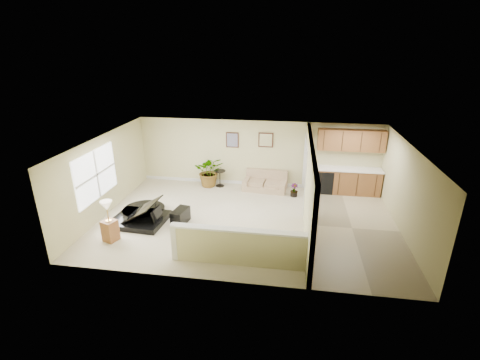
# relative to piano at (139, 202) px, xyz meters

# --- Properties ---
(floor) EXTENTS (9.00, 9.00, 0.00)m
(floor) POSITION_rel_piano_xyz_m (3.26, 0.43, -0.62)
(floor) COLOR #C4B598
(floor) RESTS_ON ground
(back_wall) EXTENTS (9.00, 0.04, 2.50)m
(back_wall) POSITION_rel_piano_xyz_m (3.26, 3.43, 0.63)
(back_wall) COLOR #C3BC85
(back_wall) RESTS_ON floor
(front_wall) EXTENTS (9.00, 0.04, 2.50)m
(front_wall) POSITION_rel_piano_xyz_m (3.26, -2.57, 0.63)
(front_wall) COLOR #C3BC85
(front_wall) RESTS_ON floor
(left_wall) EXTENTS (0.04, 6.00, 2.50)m
(left_wall) POSITION_rel_piano_xyz_m (-1.24, 0.43, 0.63)
(left_wall) COLOR #C3BC85
(left_wall) RESTS_ON floor
(right_wall) EXTENTS (0.04, 6.00, 2.50)m
(right_wall) POSITION_rel_piano_xyz_m (7.76, 0.43, 0.63)
(right_wall) COLOR #C3BC85
(right_wall) RESTS_ON floor
(ceiling) EXTENTS (9.00, 6.00, 0.04)m
(ceiling) POSITION_rel_piano_xyz_m (3.26, 0.43, 1.88)
(ceiling) COLOR white
(ceiling) RESTS_ON back_wall
(kitchen_vinyl) EXTENTS (2.70, 6.00, 0.01)m
(kitchen_vinyl) POSITION_rel_piano_xyz_m (6.41, 0.43, -0.61)
(kitchen_vinyl) COLOR tan
(kitchen_vinyl) RESTS_ON floor
(interior_partition) EXTENTS (0.18, 5.99, 2.50)m
(interior_partition) POSITION_rel_piano_xyz_m (5.06, 0.69, 0.60)
(interior_partition) COLOR #C3BC85
(interior_partition) RESTS_ON floor
(pony_half_wall) EXTENTS (3.42, 0.22, 1.00)m
(pony_half_wall) POSITION_rel_piano_xyz_m (3.33, -1.87, -0.10)
(pony_half_wall) COLOR #C3BC85
(pony_half_wall) RESTS_ON floor
(left_window) EXTENTS (0.05, 2.15, 1.45)m
(left_window) POSITION_rel_piano_xyz_m (-1.23, -0.07, 0.83)
(left_window) COLOR white
(left_window) RESTS_ON left_wall
(wall_art_left) EXTENTS (0.48, 0.04, 0.58)m
(wall_art_left) POSITION_rel_piano_xyz_m (2.31, 3.41, 1.13)
(wall_art_left) COLOR #3D2016
(wall_art_left) RESTS_ON back_wall
(wall_mirror) EXTENTS (0.55, 0.04, 0.55)m
(wall_mirror) POSITION_rel_piano_xyz_m (3.56, 3.41, 1.18)
(wall_mirror) COLOR #3D2016
(wall_mirror) RESTS_ON back_wall
(kitchen_cabinets) EXTENTS (2.36, 0.65, 2.33)m
(kitchen_cabinets) POSITION_rel_piano_xyz_m (6.45, 3.17, 0.25)
(kitchen_cabinets) COLOR brown
(kitchen_cabinets) RESTS_ON floor
(piano) EXTENTS (1.91, 1.98, 1.48)m
(piano) POSITION_rel_piano_xyz_m (0.00, 0.00, 0.00)
(piano) COLOR black
(piano) RESTS_ON floor
(piano_bench) EXTENTS (0.46, 0.73, 0.46)m
(piano_bench) POSITION_rel_piano_xyz_m (1.30, -0.03, -0.39)
(piano_bench) COLOR black
(piano_bench) RESTS_ON floor
(loveseat) EXTENTS (1.66, 1.04, 0.90)m
(loveseat) POSITION_rel_piano_xyz_m (3.61, 3.05, -0.28)
(loveseat) COLOR tan
(loveseat) RESTS_ON floor
(accent_table) EXTENTS (0.44, 0.44, 0.64)m
(accent_table) POSITION_rel_piano_xyz_m (1.88, 3.06, -0.21)
(accent_table) COLOR black
(accent_table) RESTS_ON floor
(palm_plant) EXTENTS (1.24, 1.13, 1.20)m
(palm_plant) POSITION_rel_piano_xyz_m (1.49, 3.04, -0.03)
(palm_plant) COLOR black
(palm_plant) RESTS_ON floor
(small_plant) EXTENTS (0.32, 0.32, 0.48)m
(small_plant) POSITION_rel_piano_xyz_m (4.68, 2.53, -0.42)
(small_plant) COLOR black
(small_plant) RESTS_ON floor
(lamp_stand) EXTENTS (0.45, 0.45, 1.19)m
(lamp_stand) POSITION_rel_piano_xyz_m (-0.30, -1.27, -0.12)
(lamp_stand) COLOR brown
(lamp_stand) RESTS_ON floor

